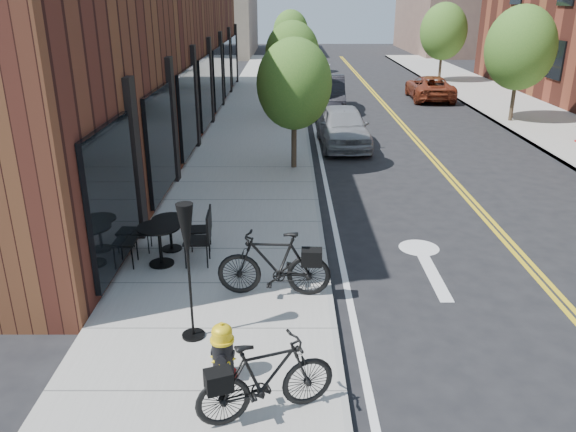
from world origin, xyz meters
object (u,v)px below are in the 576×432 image
object	(u,v)px
fire_hydrant	(223,352)
parked_car_c	(316,78)
patio_umbrella	(187,244)
bicycle_right	(266,379)
parked_car_b	(326,94)
parked_car_far	(430,88)
bistro_set_b	(160,240)
bistro_set_c	(170,229)
bicycle_left	(274,264)
parked_car_a	(343,126)

from	to	relation	value
fire_hydrant	parked_car_c	xyz separation A→B (m)	(2.45, 26.41, 0.13)
fire_hydrant	patio_umbrella	distance (m)	1.61
bicycle_right	parked_car_b	size ratio (longest dim) A/B	0.36
bicycle_right	parked_car_far	xyz separation A→B (m)	(7.59, 23.85, -0.04)
bistro_set_b	parked_car_c	xyz separation A→B (m)	(4.03, 22.94, 0.01)
parked_car_c	parked_car_b	bearing A→B (deg)	-83.21
bistro_set_c	parked_car_far	world-z (taller)	parked_car_far
bistro_set_c	patio_umbrella	bearing A→B (deg)	-78.09
bicycle_right	parked_car_c	bearing A→B (deg)	-24.25
bistro_set_b	parked_car_c	size ratio (longest dim) A/B	0.43
bicycle_right	parked_car_far	size ratio (longest dim) A/B	0.40
bistro_set_b	patio_umbrella	size ratio (longest dim) A/B	0.89
bicycle_left	bicycle_right	world-z (taller)	bicycle_left
parked_car_a	parked_car_c	bearing A→B (deg)	89.47
parked_car_a	parked_car_far	xyz separation A→B (m)	(5.38, 9.83, -0.10)
bicycle_left	bistro_set_b	xyz separation A→B (m)	(-2.21, 1.18, -0.07)
patio_umbrella	parked_car_a	bearing A→B (deg)	74.59
bicycle_right	parked_car_b	bearing A→B (deg)	-25.92
bicycle_left	parked_car_a	bearing A→B (deg)	171.74
fire_hydrant	bistro_set_c	xyz separation A→B (m)	(-1.52, 4.16, 0.05)
bistro_set_b	parked_car_a	distance (m)	10.75
bicycle_left	parked_car_far	size ratio (longest dim) A/B	0.45
bicycle_left	parked_car_c	bearing A→B (deg)	178.68
fire_hydrant	parked_car_c	distance (m)	26.53
parked_car_a	patio_umbrella	bearing A→B (deg)	-107.55
parked_car_b	bicycle_left	bearing A→B (deg)	-93.56
bicycle_left	patio_umbrella	distance (m)	2.01
bicycle_right	parked_car_far	bearing A→B (deg)	-38.03
bistro_set_c	parked_car_c	xyz separation A→B (m)	(3.97, 22.25, 0.08)
parked_car_c	fire_hydrant	bearing A→B (deg)	-89.86
bistro_set_b	bistro_set_c	xyz separation A→B (m)	(0.06, 0.69, -0.07)
fire_hydrant	patio_umbrella	bearing A→B (deg)	128.38
fire_hydrant	parked_car_far	bearing A→B (deg)	78.74
bistro_set_c	parked_car_a	world-z (taller)	parked_car_a
bicycle_right	parked_car_a	world-z (taller)	parked_car_a
bicycle_left	parked_car_far	distance (m)	22.16
fire_hydrant	parked_car_c	size ratio (longest dim) A/B	0.19
bicycle_left	parked_car_b	xyz separation A→B (m)	(1.98, 17.53, 0.10)
bicycle_left	parked_car_far	world-z (taller)	bicycle_left
patio_umbrella	parked_car_a	xyz separation A→B (m)	(3.39, 12.30, -0.96)
fire_hydrant	bistro_set_b	bearing A→B (deg)	122.75
bistro_set_b	parked_car_far	xyz separation A→B (m)	(9.78, 19.64, -0.03)
fire_hydrant	parked_car_a	world-z (taller)	parked_car_a
fire_hydrant	parked_car_a	distance (m)	13.58
bicycle_right	parked_car_a	xyz separation A→B (m)	(2.21, 14.02, 0.06)
parked_car_a	parked_car_far	world-z (taller)	parked_car_a
parked_car_c	parked_car_a	bearing A→B (deg)	-82.95
bicycle_right	bistro_set_b	bearing A→B (deg)	7.13
patio_umbrella	bicycle_left	bearing A→B (deg)	47.28
bistro_set_b	patio_umbrella	bearing A→B (deg)	-70.10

